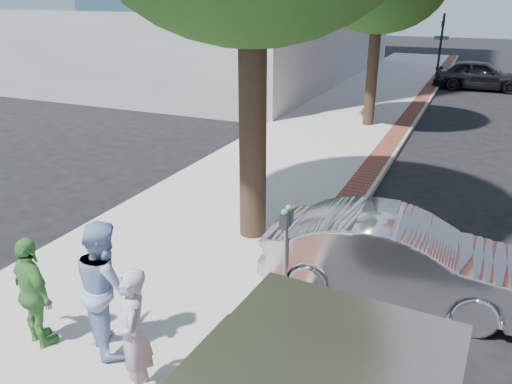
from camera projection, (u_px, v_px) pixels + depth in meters
The scene contains 12 objects.
ground at pixel (238, 294), 8.26m from camera, with size 120.00×120.00×0.00m, color black.
sidewalk at pixel (308, 151), 15.60m from camera, with size 5.00×60.00×0.15m, color #9E9991.
brick_strip at pixel (379, 157), 14.73m from camera, with size 0.60×60.00×0.01m, color brown.
curb at pixel (390, 162), 14.62m from camera, with size 0.10×60.00×0.15m, color gray.
office_base at pixel (206, 41), 31.16m from camera, with size 18.20×22.20×4.00m, color gray.
signal_near at pixel (441, 45), 25.77m from camera, with size 0.70×0.15×3.80m.
parking_meter at pixel (286, 232), 7.70m from camera, with size 0.12×0.32×1.47m.
person_gray at pixel (133, 335), 5.70m from camera, with size 0.61×0.40×1.67m, color #ACACB1.
person_officer at pixel (106, 286), 6.51m from camera, with size 0.90×0.70×1.85m, color #86A1CF.
person_green at pixel (34, 293), 6.59m from camera, with size 0.93×0.39×1.59m, color #4B9041.
sedan_silver at pixel (397, 258), 7.98m from camera, with size 1.48×4.24×1.40m, color #B7BABF.
bg_car at pixel (480, 75), 25.97m from camera, with size 1.81×4.51×1.54m, color black.
Camera 1 is at (3.17, -6.33, 4.60)m, focal length 35.00 mm.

